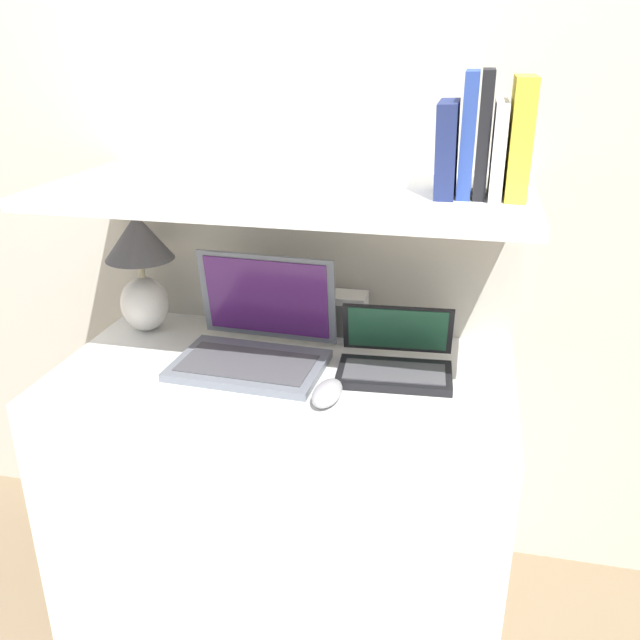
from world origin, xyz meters
The scene contains 14 objects.
wall_back centered at (0.00, 0.65, 1.20)m, with size 6.00×0.05×2.40m.
desk centered at (0.00, 0.29, 0.36)m, with size 1.10×0.59×0.72m.
back_riser centered at (0.00, 0.61, 0.56)m, with size 1.10×0.04×1.12m.
shelf centered at (0.00, 0.36, 1.14)m, with size 1.10×0.53×0.03m.
table_lamp centered at (-0.44, 0.46, 0.91)m, with size 0.18×0.18×0.33m.
laptop_large centered at (-0.08, 0.33, 0.77)m, with size 0.37×0.30×0.25m.
laptop_small centered at (0.27, 0.35, 0.75)m, with size 0.28×0.22×0.15m.
computer_mouse centered at (0.14, 0.17, 0.74)m, with size 0.07×0.13×0.04m.
router_box centered at (0.12, 0.52, 0.78)m, with size 0.09×0.08×0.13m.
book_yellow centered at (0.50, 0.36, 1.27)m, with size 0.04×0.16×0.24m.
book_white centered at (0.46, 0.36, 1.25)m, with size 0.03×0.18×0.19m.
book_black centered at (0.43, 0.36, 1.28)m, with size 0.03×0.14×0.25m.
book_blue centered at (0.39, 0.36, 1.28)m, with size 0.03×0.15×0.25m.
book_navy centered at (0.35, 0.36, 1.25)m, with size 0.05×0.18×0.19m.
Camera 1 is at (0.41, -1.12, 1.46)m, focal length 38.00 mm.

